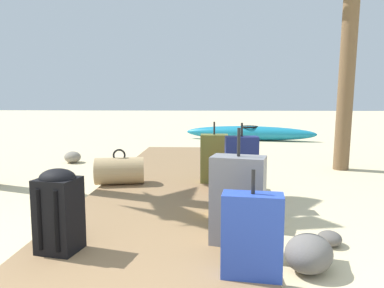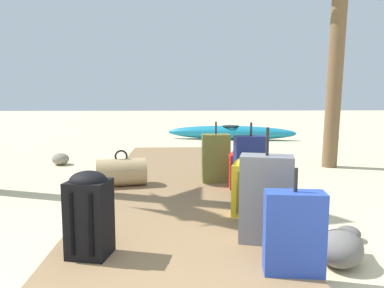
{
  "view_description": "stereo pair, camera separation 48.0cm",
  "coord_description": "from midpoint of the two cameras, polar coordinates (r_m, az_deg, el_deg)",
  "views": [
    {
      "loc": [
        0.49,
        -1.17,
        1.18
      ],
      "look_at": [
        0.23,
        3.89,
        0.55
      ],
      "focal_mm": 34.8,
      "sensor_mm": 36.0,
      "label": 1
    },
    {
      "loc": [
        0.01,
        -1.18,
        1.18
      ],
      "look_at": [
        0.23,
        3.89,
        0.55
      ],
      "focal_mm": 34.8,
      "sensor_mm": 36.0,
      "label": 2
    }
  ],
  "objects": [
    {
      "name": "suitcase_grey",
      "position": [
        2.88,
        11.87,
        -8.49
      ],
      "size": [
        0.44,
        0.32,
        0.88
      ],
      "color": "slate",
      "rests_on": "boardwalk"
    },
    {
      "name": "duffel_bag_tan",
      "position": [
        4.81,
        -8.26,
        -4.1
      ],
      "size": [
        0.67,
        0.45,
        0.46
      ],
      "color": "tan",
      "rests_on": "boardwalk"
    },
    {
      "name": "backpack_red",
      "position": [
        4.53,
        9.75,
        -3.81
      ],
      "size": [
        0.27,
        0.22,
        0.48
      ],
      "color": "red",
      "rests_on": "boardwalk"
    },
    {
      "name": "rock_left_near",
      "position": [
        7.06,
        -16.0,
        -1.95
      ],
      "size": [
        0.41,
        0.44,
        0.21
      ],
      "primitive_type": "ellipsoid",
      "rotation": [
        0.0,
        0.0,
        0.45
      ],
      "color": "gray",
      "rests_on": "ground"
    },
    {
      "name": "suitcase_olive",
      "position": [
        4.89,
        6.22,
        -2.21
      ],
      "size": [
        0.36,
        0.24,
        0.79
      ],
      "color": "olive",
      "rests_on": "boardwalk"
    },
    {
      "name": "rock_right_mid",
      "position": [
        2.83,
        22.34,
        -15.34
      ],
      "size": [
        0.46,
        0.49,
        0.26
      ],
      "primitive_type": "ellipsoid",
      "rotation": [
        0.0,
        0.0,
        1.06
      ],
      "color": "slate",
      "rests_on": "ground"
    },
    {
      "name": "ground_plane",
      "position": [
        4.18,
        -0.56,
        -9.32
      ],
      "size": [
        60.0,
        60.0,
        0.0
      ],
      "primitive_type": "plane",
      "color": "beige"
    },
    {
      "name": "boardwalk",
      "position": [
        4.85,
        -0.05,
        -6.5
      ],
      "size": [
        1.81,
        7.07,
        0.08
      ],
      "primitive_type": "cube",
      "color": "olive",
      "rests_on": "ground"
    },
    {
      "name": "kayak",
      "position": [
        10.56,
        10.08,
        1.66
      ],
      "size": [
        3.65,
        1.26,
        0.4
      ],
      "color": "teal",
      "rests_on": "ground"
    },
    {
      "name": "suitcase_navy",
      "position": [
        4.06,
        10.94,
        -3.74
      ],
      "size": [
        0.35,
        0.2,
        0.84
      ],
      "color": "navy",
      "rests_on": "boardwalk"
    },
    {
      "name": "rock_right_near",
      "position": [
        3.36,
        24.34,
        -13.11
      ],
      "size": [
        0.22,
        0.24,
        0.12
      ],
      "primitive_type": "ellipsoid",
      "rotation": [
        0.0,
        0.0,
        2.97
      ],
      "color": "#5B5651",
      "rests_on": "ground"
    },
    {
      "name": "suitcase_blue",
      "position": [
        2.42,
        15.02,
        -13.47
      ],
      "size": [
        0.39,
        0.22,
        0.68
      ],
      "color": "#2847B7",
      "rests_on": "boardwalk"
    },
    {
      "name": "backpack_yellow",
      "position": [
        3.49,
        9.88,
        -6.42
      ],
      "size": [
        0.32,
        0.29,
        0.56
      ],
      "color": "gold",
      "rests_on": "boardwalk"
    },
    {
      "name": "backpack_black",
      "position": [
        2.78,
        -15.13,
        -9.57
      ],
      "size": [
        0.32,
        0.31,
        0.6
      ],
      "color": "black",
      "rests_on": "boardwalk"
    }
  ]
}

